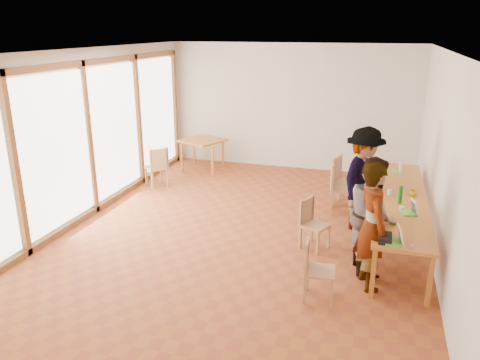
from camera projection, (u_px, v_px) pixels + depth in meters
The scene contains 25 objects.
ground at pixel (245, 230), 8.09m from camera, with size 8.00×8.00×0.00m, color brown.
wall_back at pixel (291, 107), 11.27m from camera, with size 6.00×0.10×3.00m, color beige.
wall_front at pixel (115, 254), 3.99m from camera, with size 6.00×0.10×3.00m, color beige.
wall_right at pixel (443, 160), 6.81m from camera, with size 0.10×8.00×3.00m, color beige.
window_wall at pixel (88, 134), 8.43m from camera, with size 0.10×8.00×3.00m, color white.
ceiling at pixel (245, 49), 7.15m from camera, with size 6.00×8.00×0.04m, color white.
communal_table at pixel (400, 199), 7.53m from camera, with size 0.80×4.00×0.75m.
side_table at pixel (202, 143), 11.34m from camera, with size 0.90×0.90×0.75m.
chair_near at pixel (313, 263), 5.92m from camera, with size 0.41×0.41×0.44m.
chair_mid at pixel (311, 218), 7.34m from camera, with size 0.50×0.50×0.43m.
chair_far at pixel (337, 182), 8.74m from camera, with size 0.50×0.50×0.50m.
chair_empty at pixel (341, 175), 9.12m from camera, with size 0.55×0.55×0.51m.
chair_spare at pixel (158, 163), 10.07m from camera, with size 0.59×0.59×0.48m.
person_near at pixel (372, 226), 6.10m from camera, with size 0.63×0.42×1.74m, color gray.
person_mid at pixel (372, 214), 6.57m from camera, with size 0.81×0.63×1.67m, color gray.
person_far at pixel (363, 179), 7.88m from camera, with size 1.16×0.67×1.79m, color gray.
laptop_near at pixel (396, 238), 5.89m from camera, with size 0.26×0.29×0.22m.
laptop_mid at pixel (411, 210), 6.81m from camera, with size 0.27×0.29×0.21m.
laptop_far at pixel (398, 170), 8.74m from camera, with size 0.24×0.26×0.19m.
yellow_mug at pixel (413, 193), 7.53m from camera, with size 0.12×0.12×0.09m, color #C7AD0A.
green_bottle at pixel (400, 195), 7.19m from camera, with size 0.07×0.07×0.28m, color #127711.
clear_glass at pixel (390, 192), 7.57m from camera, with size 0.07×0.07×0.09m, color silver.
condiment_cup at pixel (402, 209), 6.93m from camera, with size 0.08×0.08×0.06m, color white.
pink_phone at pixel (411, 246), 5.80m from camera, with size 0.05×0.10×0.01m, color #E4518B.
black_pouch at pixel (385, 238), 5.93m from camera, with size 0.16×0.26×0.09m, color black.
Camera 1 is at (2.05, -7.13, 3.35)m, focal length 35.00 mm.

